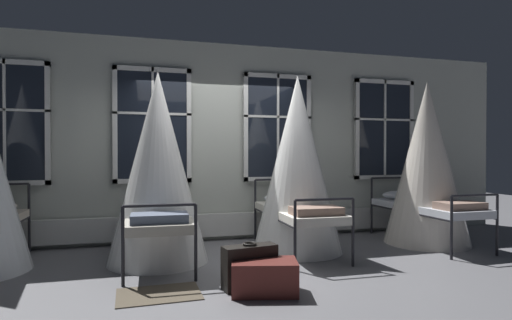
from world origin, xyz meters
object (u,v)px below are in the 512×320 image
cot_fourth (427,165)px  suitcase_dark (250,267)px  cot_third (297,166)px  travel_trunk (264,277)px  cot_second (158,169)px

cot_fourth → suitcase_dark: bearing=111.8°
cot_third → travel_trunk: cot_third is taller
suitcase_dark → travel_trunk: 0.22m
suitcase_dark → travel_trunk: (0.10, -0.18, -0.06)m
suitcase_dark → cot_third: bearing=43.1°
cot_second → travel_trunk: 2.07m
cot_fourth → travel_trunk: 3.59m
cot_fourth → suitcase_dark: size_ratio=4.26×
cot_second → cot_third: 1.93m
cot_fourth → suitcase_dark: 3.59m
cot_second → travel_trunk: bearing=-146.6°
cot_third → cot_second: bearing=92.9°
cot_second → suitcase_dark: cot_second is taller
cot_fourth → travel_trunk: cot_fourth is taller
cot_third → suitcase_dark: 2.02m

